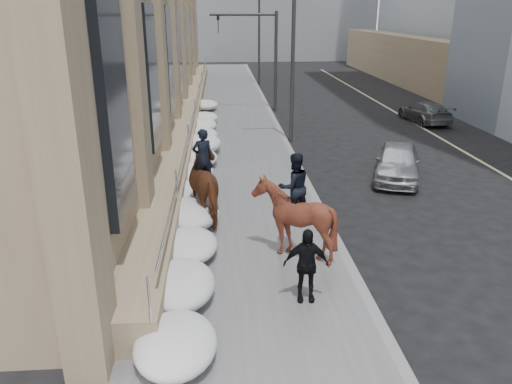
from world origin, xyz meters
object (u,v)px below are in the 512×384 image
car_silver (397,162)px  car_grey (425,112)px  mounted_horse_left (210,183)px  mounted_horse_right (294,214)px  pedestrian (306,265)px

car_silver → car_grey: bearing=83.3°
mounted_horse_left → mounted_horse_right: bearing=110.6°
pedestrian → car_silver: pedestrian is taller
mounted_horse_right → car_grey: bearing=-137.9°
mounted_horse_left → pedestrian: (2.10, -4.70, -0.27)m
pedestrian → car_grey: 20.66m
mounted_horse_left → mounted_horse_right: (2.13, -2.57, 0.02)m
mounted_horse_left → car_grey: size_ratio=0.66×
mounted_horse_left → pedestrian: mounted_horse_left is taller
mounted_horse_right → car_silver: size_ratio=0.67×
car_silver → car_grey: 11.05m
mounted_horse_right → pedestrian: (-0.03, -2.13, -0.29)m
mounted_horse_left → pedestrian: bearing=95.0°
mounted_horse_left → mounted_horse_right: size_ratio=1.02×
pedestrian → car_silver: (4.88, 8.28, -0.27)m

